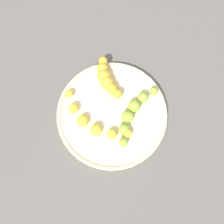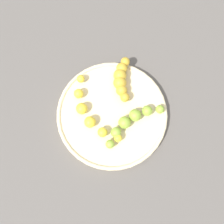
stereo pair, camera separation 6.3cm
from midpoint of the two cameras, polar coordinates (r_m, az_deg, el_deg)
The scene contains 5 objects.
ground_plane at distance 0.67m, azimuth 2.65°, elevation -1.33°, with size 2.40×2.40×0.00m, color #56514C.
fruit_bowl at distance 0.66m, azimuth 2.70°, elevation -1.09°, with size 0.28×0.28×0.02m.
banana_yellow at distance 0.64m, azimuth -2.12°, elevation -0.81°, with size 0.06×0.20×0.03m.
banana_green at distance 0.64m, azimuth 7.01°, elevation -2.52°, with size 0.17×0.06×0.03m.
banana_spotted at distance 0.66m, azimuth 4.75°, elevation 6.57°, with size 0.07×0.10×0.03m.
Camera 2 is at (0.08, 0.13, 0.65)m, focal length 42.26 mm.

